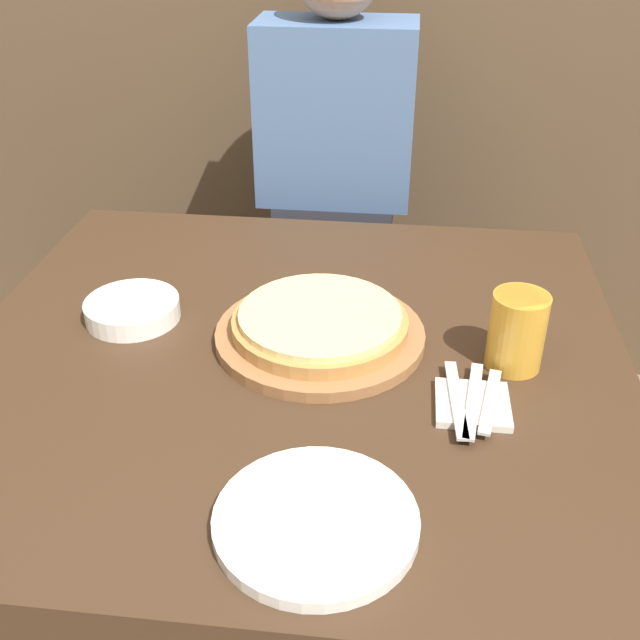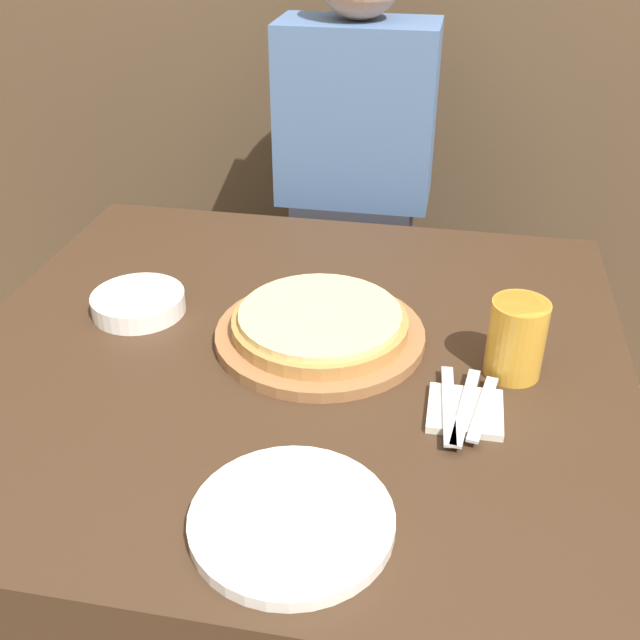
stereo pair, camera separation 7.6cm
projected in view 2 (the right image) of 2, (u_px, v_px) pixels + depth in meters
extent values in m
plane|color=#756047|center=(297.00, 629.00, 1.64)|extent=(12.00, 12.00, 0.00)
cube|color=#3D2819|center=(294.00, 508.00, 1.45)|extent=(1.12, 1.07, 0.74)
cylinder|color=#99663D|center=(320.00, 335.00, 1.28)|extent=(0.36, 0.36, 0.02)
cylinder|color=#B77F42|center=(320.00, 324.00, 1.27)|extent=(0.30, 0.30, 0.02)
cylinder|color=#EAD184|center=(320.00, 315.00, 1.26)|extent=(0.28, 0.28, 0.01)
cylinder|color=gold|center=(516.00, 339.00, 1.17)|extent=(0.09, 0.09, 0.13)
cylinder|color=white|center=(521.00, 308.00, 1.14)|extent=(0.09, 0.09, 0.02)
cylinder|color=white|center=(292.00, 520.00, 0.92)|extent=(0.26, 0.26, 0.02)
cylinder|color=white|center=(138.00, 303.00, 1.35)|extent=(0.17, 0.17, 0.04)
cube|color=silver|center=(465.00, 411.00, 1.11)|extent=(0.11, 0.11, 0.01)
cube|color=silver|center=(449.00, 404.00, 1.11)|extent=(0.03, 0.19, 0.00)
cube|color=silver|center=(466.00, 406.00, 1.10)|extent=(0.04, 0.19, 0.00)
cube|color=silver|center=(483.00, 408.00, 1.10)|extent=(0.05, 0.16, 0.00)
cube|color=#33333D|center=(350.00, 319.00, 2.07)|extent=(0.30, 0.20, 0.72)
cube|color=#4C6B99|center=(355.00, 114.00, 1.78)|extent=(0.37, 0.20, 0.42)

